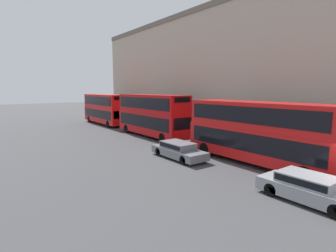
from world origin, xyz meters
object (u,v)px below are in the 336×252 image
object	(u,v)px
car_dark_sedan	(309,187)
car_hatchback	(178,150)
bus_leading	(258,130)
pedestrian	(148,123)
bus_second_in_queue	(152,114)
bus_third_in_queue	(105,108)

from	to	relation	value
car_dark_sedan	car_hatchback	bearing A→B (deg)	90.00
bus_leading	car_dark_sedan	xyz separation A→B (m)	(-3.40, -5.17, -1.69)
car_dark_sedan	pedestrian	size ratio (longest dim) A/B	2.54
pedestrian	bus_leading	bearing A→B (deg)	-97.95
car_dark_sedan	pedestrian	bearing A→B (deg)	75.71
bus_second_in_queue	bus_third_in_queue	world-z (taller)	bus_second_in_queue
bus_leading	car_hatchback	bearing A→B (deg)	127.45
bus_third_in_queue	car_dark_sedan	world-z (taller)	bus_third_in_queue
bus_leading	bus_third_in_queue	distance (m)	26.05
car_dark_sedan	bus_second_in_queue	bearing A→B (deg)	79.62
bus_second_in_queue	pedestrian	bearing A→B (deg)	61.78
car_hatchback	pedestrian	bearing A→B (deg)	66.54
car_hatchback	pedestrian	distance (m)	14.88
car_dark_sedan	car_hatchback	size ratio (longest dim) A/B	0.96
bus_leading	car_hatchback	world-z (taller)	bus_leading
bus_third_in_queue	car_dark_sedan	bearing A→B (deg)	-96.22
bus_third_in_queue	car_dark_sedan	distance (m)	31.45
car_dark_sedan	car_hatchback	xyz separation A→B (m)	(0.00, 9.61, -0.03)
bus_second_in_queue	car_hatchback	distance (m)	9.75
bus_second_in_queue	bus_third_in_queue	xyz separation A→B (m)	(0.00, 12.67, -0.10)
bus_leading	bus_third_in_queue	world-z (taller)	bus_third_in_queue
bus_second_in_queue	bus_third_in_queue	size ratio (longest dim) A/B	1.01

